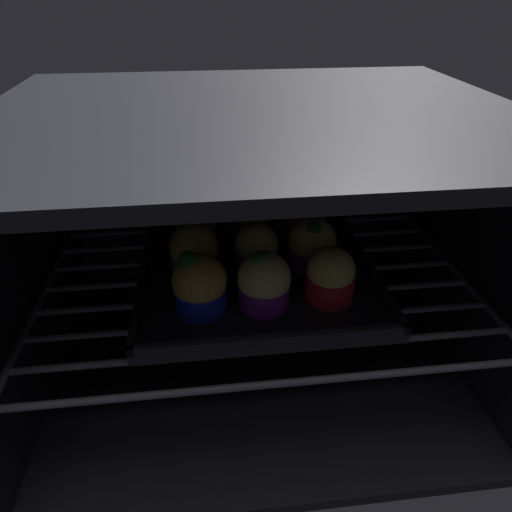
# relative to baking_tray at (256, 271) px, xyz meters

# --- Properties ---
(oven_cavity) EXTENTS (0.59, 0.47, 0.37)m
(oven_cavity) POSITION_rel_baking_tray_xyz_m (0.00, 0.05, 0.02)
(oven_cavity) COLOR black
(oven_cavity) RESTS_ON ground
(oven_rack) EXTENTS (0.55, 0.42, 0.01)m
(oven_rack) POSITION_rel_baking_tray_xyz_m (0.00, 0.01, -0.01)
(oven_rack) COLOR #51515B
(oven_rack) RESTS_ON oven_cavity
(baking_tray) EXTENTS (0.30, 0.30, 0.02)m
(baking_tray) POSITION_rel_baking_tray_xyz_m (0.00, 0.00, 0.00)
(baking_tray) COLOR black
(baking_tray) RESTS_ON oven_rack
(muffin_row0_col0) EXTENTS (0.06, 0.06, 0.07)m
(muffin_row0_col0) POSITION_rel_baking_tray_xyz_m (-0.07, -0.08, 0.04)
(muffin_row0_col0) COLOR #1928B7
(muffin_row0_col0) RESTS_ON baking_tray
(muffin_row0_col1) EXTENTS (0.06, 0.06, 0.07)m
(muffin_row0_col1) POSITION_rel_baking_tray_xyz_m (-0.00, -0.08, 0.04)
(muffin_row0_col1) COLOR #7A238C
(muffin_row0_col1) RESTS_ON baking_tray
(muffin_row0_col2) EXTENTS (0.06, 0.06, 0.07)m
(muffin_row0_col2) POSITION_rel_baking_tray_xyz_m (0.08, -0.07, 0.03)
(muffin_row0_col2) COLOR red
(muffin_row0_col2) RESTS_ON baking_tray
(muffin_row1_col0) EXTENTS (0.06, 0.06, 0.07)m
(muffin_row1_col0) POSITION_rel_baking_tray_xyz_m (-0.08, -0.00, 0.04)
(muffin_row1_col0) COLOR #7A238C
(muffin_row1_col0) RESTS_ON baking_tray
(muffin_row1_col1) EXTENTS (0.06, 0.06, 0.06)m
(muffin_row1_col1) POSITION_rel_baking_tray_xyz_m (0.00, -0.00, 0.03)
(muffin_row1_col1) COLOR #1928B7
(muffin_row1_col1) RESTS_ON baking_tray
(muffin_row1_col2) EXTENTS (0.06, 0.06, 0.07)m
(muffin_row1_col2) POSITION_rel_baking_tray_xyz_m (0.07, -0.00, 0.04)
(muffin_row1_col2) COLOR #7A238C
(muffin_row1_col2) RESTS_ON baking_tray
(muffin_row2_col0) EXTENTS (0.06, 0.06, 0.08)m
(muffin_row2_col0) POSITION_rel_baking_tray_xyz_m (-0.07, 0.08, 0.04)
(muffin_row2_col0) COLOR #1928B7
(muffin_row2_col0) RESTS_ON baking_tray
(muffin_row2_col1) EXTENTS (0.06, 0.06, 0.07)m
(muffin_row2_col1) POSITION_rel_baking_tray_xyz_m (-0.00, 0.08, 0.04)
(muffin_row2_col1) COLOR #7A238C
(muffin_row2_col1) RESTS_ON baking_tray
(muffin_row2_col2) EXTENTS (0.06, 0.06, 0.07)m
(muffin_row2_col2) POSITION_rel_baking_tray_xyz_m (0.07, 0.07, 0.04)
(muffin_row2_col2) COLOR #0C8C84
(muffin_row2_col2) RESTS_ON baking_tray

